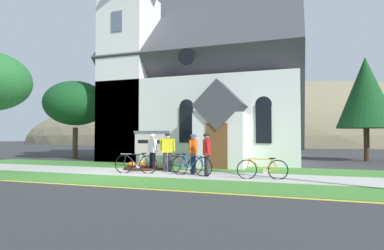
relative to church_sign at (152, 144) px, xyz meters
name	(u,v)px	position (x,y,z in m)	size (l,w,h in m)	color
ground	(149,167)	(-0.42, 0.55, -1.13)	(140.00, 140.00, 0.00)	#333335
sidewalk_slab	(153,173)	(0.98, -1.84, -1.12)	(32.00, 2.41, 0.01)	#B7B5AD
grass_verge	(123,181)	(0.98, -4.16, -1.12)	(32.00, 2.22, 0.01)	#427F33
church_lawn	(177,167)	(0.98, 0.76, -1.12)	(24.00, 2.79, 0.01)	#427F33
curb_paint_stripe	(101,186)	(0.98, -5.42, -1.12)	(28.00, 0.16, 0.01)	yellow
church_building	(208,92)	(0.70, 7.28, 3.43)	(11.95, 12.75, 11.75)	white
church_sign	(152,144)	(0.00, 0.00, 0.00)	(1.92, 0.22, 1.75)	slate
flower_bed	(146,167)	(-0.02, -0.57, -1.03)	(1.95, 1.95, 0.34)	#382319
bicycle_black	(263,169)	(5.39, -2.32, -0.76)	(1.73, 0.39, 0.77)	black
bicycle_silver	(136,164)	(0.39, -2.20, -0.74)	(1.74, 0.37, 0.84)	black
bicycle_yellow	(191,165)	(2.71, -2.17, -0.74)	(1.76, 0.43, 0.85)	black
bicycle_blue	(184,164)	(2.14, -1.35, -0.76)	(1.70, 0.50, 0.78)	black
cyclist_in_blue_jersey	(193,151)	(2.62, -1.61, -0.21)	(0.25, 0.67, 1.58)	#191E38
cyclist_in_yellow_jersey	(152,149)	(0.57, -1.08, -0.20)	(0.49, 0.61, 1.60)	black
cyclist_in_orange_jersey	(167,149)	(1.34, -1.23, -0.18)	(0.63, 0.35, 1.62)	#2D2D33
cyclist_in_green_jersey	(207,151)	(3.31, -2.12, -0.20)	(0.39, 0.71, 1.60)	#2D2D33
roadside_conifer	(366,93)	(10.49, 7.84, 3.01)	(3.41, 3.41, 6.31)	#3D2D1E
yard_deciduous_tree	(76,103)	(-7.30, 3.61, 2.52)	(4.05, 4.05, 5.11)	#4C3823
distant_hill	(255,143)	(-1.88, 52.90, -1.13)	(109.87, 54.58, 23.80)	#847A5B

